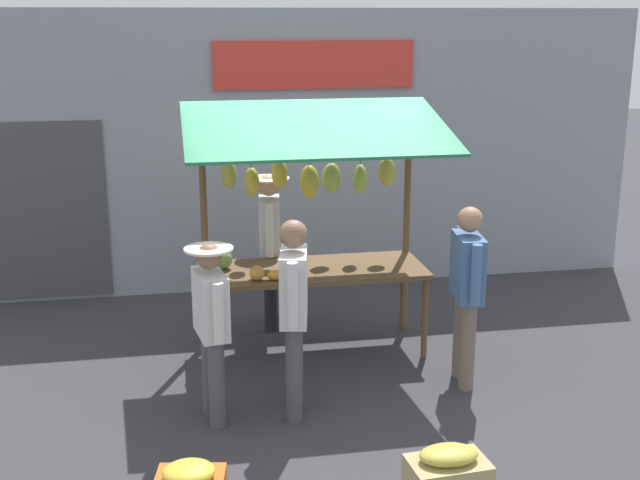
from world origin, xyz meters
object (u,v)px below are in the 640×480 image
(vendor_with_sunhat, at_px, (270,237))
(shopper_in_striped_shirt, at_px, (467,283))
(produce_crate_side, at_px, (448,473))
(shopper_with_shopping_bag, at_px, (211,319))
(shopper_in_grey_tee, at_px, (294,303))
(market_stall, at_px, (310,202))

(vendor_with_sunhat, bearing_deg, shopper_in_striped_shirt, 48.62)
(shopper_in_striped_shirt, xyz_separation_m, produce_crate_side, (0.75, 1.76, -0.81))
(produce_crate_side, bearing_deg, shopper_with_shopping_bag, -42.49)
(shopper_with_shopping_bag, bearing_deg, shopper_in_grey_tee, -99.97)
(market_stall, distance_m, vendor_with_sunhat, 0.94)
(produce_crate_side, bearing_deg, market_stall, -79.86)
(produce_crate_side, bearing_deg, vendor_with_sunhat, -76.72)
(shopper_in_grey_tee, bearing_deg, market_stall, -4.93)
(vendor_with_sunhat, distance_m, produce_crate_side, 3.71)
(market_stall, distance_m, shopper_with_shopping_bag, 1.86)
(market_stall, distance_m, shopper_in_striped_shirt, 1.74)
(market_stall, height_order, shopper_in_grey_tee, market_stall)
(shopper_in_grey_tee, relative_size, produce_crate_side, 2.89)
(vendor_with_sunhat, distance_m, shopper_in_striped_shirt, 2.36)
(shopper_in_grey_tee, distance_m, shopper_with_shopping_bag, 0.69)
(vendor_with_sunhat, xyz_separation_m, shopper_in_striped_shirt, (-1.58, 1.76, -0.03))
(shopper_in_striped_shirt, bearing_deg, shopper_with_shopping_bag, 104.99)
(vendor_with_sunhat, bearing_deg, shopper_with_shopping_bag, -13.03)
(shopper_in_striped_shirt, height_order, produce_crate_side, shopper_in_striped_shirt)
(vendor_with_sunhat, bearing_deg, shopper_in_grey_tee, 5.15)
(produce_crate_side, bearing_deg, shopper_in_grey_tee, -58.27)
(shopper_in_striped_shirt, relative_size, shopper_in_grey_tee, 0.98)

